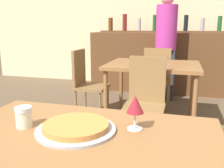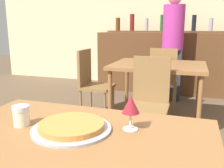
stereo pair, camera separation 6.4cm
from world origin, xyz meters
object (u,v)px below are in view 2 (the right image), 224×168
chair_far_side_left (91,80)px  pizza_tray (72,127)px  person_standing (173,42)px  wine_glass (131,105)px  chair_far_side_back (163,75)px  cheese_shaker (21,115)px  chair_far_side_front (149,97)px

chair_far_side_left → pizza_tray: size_ratio=2.56×
person_standing → wine_glass: bearing=-88.5°
chair_far_side_back → wine_glass: (0.14, -2.62, 0.36)m
pizza_tray → person_standing: size_ratio=0.20×
chair_far_side_left → cheese_shaker: size_ratio=9.51×
cheese_shaker → wine_glass: size_ratio=0.61×
cheese_shaker → wine_glass: (0.50, 0.11, 0.06)m
person_standing → wine_glass: person_standing is taller
pizza_tray → cheese_shaker: 0.25m
person_standing → wine_glass: (0.08, -3.17, -0.09)m
chair_far_side_back → chair_far_side_left: (-0.89, -0.61, 0.00)m
chair_far_side_left → pizza_tray: chair_far_side_left is taller
chair_far_side_back → pizza_tray: bearing=87.8°
wine_glass → chair_far_side_back: bearing=93.2°
chair_far_side_front → wine_glass: size_ratio=5.79×
pizza_tray → wine_glass: wine_glass is taller
pizza_tray → wine_glass: 0.28m
chair_far_side_back → pizza_tray: chair_far_side_back is taller
chair_far_side_left → wine_glass: (1.04, -2.01, 0.36)m
cheese_shaker → wine_glass: bearing=12.6°
cheese_shaker → person_standing: 3.31m
cheese_shaker → pizza_tray: bearing=4.5°
person_standing → chair_far_side_back: bearing=-96.7°
chair_far_side_back → cheese_shaker: size_ratio=9.51×
chair_far_side_front → chair_far_side_left: (-0.89, 0.61, 0.00)m
wine_glass → chair_far_side_left: bearing=117.2°
pizza_tray → wine_glass: bearing=20.3°
chair_far_side_back → wine_glass: bearing=93.2°
chair_far_side_front → person_standing: size_ratio=0.52×
pizza_tray → chair_far_side_left: bearing=110.5°
chair_far_side_front → pizza_tray: size_ratio=2.56×
chair_far_side_back → wine_glass: 2.65m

